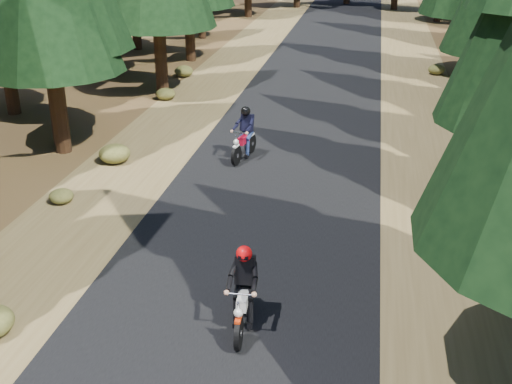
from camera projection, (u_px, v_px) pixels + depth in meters
The scene contains 7 objects.
ground at pixel (244, 263), 14.32m from camera, with size 120.00×120.00×0.00m, color #4E351B.
road at pixel (277, 180), 18.83m from camera, with size 6.00×100.00×0.01m, color black.
shoulder_l at pixel (128, 169), 19.58m from camera, with size 3.20×100.00×0.01m, color brown.
shoulder_r at pixel (438, 191), 18.09m from camera, with size 3.20×100.00×0.01m, color brown.
understory_shrubs at pixel (335, 150), 20.44m from camera, with size 14.93×28.41×0.59m.
rider_lead at pixel (243, 303), 11.86m from camera, with size 0.65×1.88×1.65m.
rider_follow at pixel (244, 142), 20.21m from camera, with size 0.93×1.95×1.67m.
Camera 1 is at (2.48, -12.26, 7.16)m, focal length 45.00 mm.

